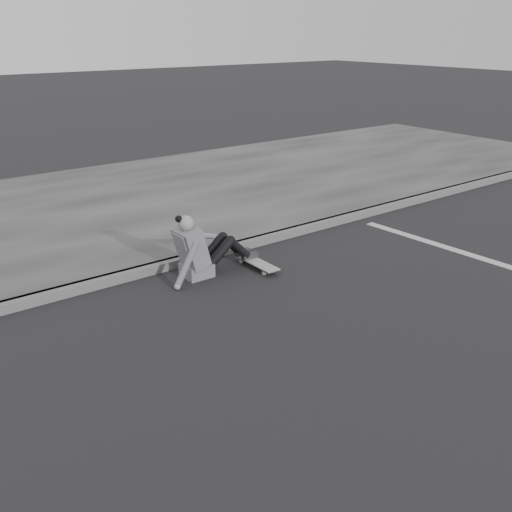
% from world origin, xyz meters
% --- Properties ---
extents(ground, '(80.00, 80.00, 0.00)m').
position_xyz_m(ground, '(0.00, 0.00, 0.00)').
color(ground, black).
rests_on(ground, ground).
extents(curb, '(24.00, 0.16, 0.12)m').
position_xyz_m(curb, '(0.00, 2.58, 0.06)').
color(curb, '#515151').
rests_on(curb, ground).
extents(sidewalk, '(24.00, 6.00, 0.12)m').
position_xyz_m(sidewalk, '(0.00, 5.60, 0.06)').
color(sidewalk, '#363636').
rests_on(sidewalk, ground).
extents(skateboard, '(0.20, 0.78, 0.09)m').
position_xyz_m(skateboard, '(1.24, 1.88, 0.07)').
color(skateboard, '#9F9F9A').
rests_on(skateboard, ground).
extents(seated_woman, '(1.38, 0.46, 0.88)m').
position_xyz_m(seated_woman, '(0.51, 2.13, 0.36)').
color(seated_woman, '#5B5B5E').
rests_on(seated_woman, ground).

